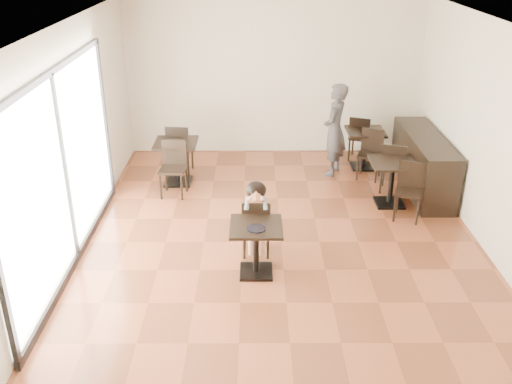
{
  "coord_description": "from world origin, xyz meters",
  "views": [
    {
      "loc": [
        -0.41,
        -7.56,
        4.28
      ],
      "look_at": [
        -0.38,
        -0.36,
        1.0
      ],
      "focal_mm": 40.0,
      "sensor_mm": 36.0,
      "label": 1
    }
  ],
  "objects_px": {
    "chair_back_a": "(360,138)",
    "cafe_table_mid": "(391,183)",
    "adult_patron": "(335,130)",
    "chair_left_b": "(173,170)",
    "cafe_table_left": "(177,163)",
    "chair_mid_a": "(394,167)",
    "child_chair": "(256,226)",
    "cafe_table_back": "(364,149)",
    "chair_mid_b": "(409,192)",
    "chair_left_a": "(180,148)",
    "child": "(256,219)",
    "child_table": "(256,250)",
    "chair_back_b": "(370,155)"
  },
  "relations": [
    {
      "from": "adult_patron",
      "to": "chair_mid_b",
      "type": "bearing_deg",
      "value": 47.74
    },
    {
      "from": "child_chair",
      "to": "cafe_table_mid",
      "type": "height_order",
      "value": "child_chair"
    },
    {
      "from": "cafe_table_mid",
      "to": "cafe_table_left",
      "type": "distance_m",
      "value": 3.88
    },
    {
      "from": "cafe_table_mid",
      "to": "chair_mid_a",
      "type": "height_order",
      "value": "chair_mid_a"
    },
    {
      "from": "adult_patron",
      "to": "cafe_table_back",
      "type": "distance_m",
      "value": 0.87
    },
    {
      "from": "cafe_table_mid",
      "to": "cafe_table_back",
      "type": "distance_m",
      "value": 1.7
    },
    {
      "from": "child",
      "to": "chair_mid_b",
      "type": "relative_size",
      "value": 1.19
    },
    {
      "from": "chair_left_a",
      "to": "chair_left_b",
      "type": "distance_m",
      "value": 1.1
    },
    {
      "from": "child_chair",
      "to": "chair_mid_b",
      "type": "bearing_deg",
      "value": -156.18
    },
    {
      "from": "cafe_table_back",
      "to": "chair_left_a",
      "type": "relative_size",
      "value": 0.79
    },
    {
      "from": "child_chair",
      "to": "chair_mid_a",
      "type": "height_order",
      "value": "chair_mid_a"
    },
    {
      "from": "chair_back_a",
      "to": "chair_left_a",
      "type": "bearing_deg",
      "value": 32.05
    },
    {
      "from": "adult_patron",
      "to": "child",
      "type": "bearing_deg",
      "value": -5.07
    },
    {
      "from": "cafe_table_mid",
      "to": "chair_back_a",
      "type": "xyz_separation_m",
      "value": [
        -0.16,
        2.17,
        0.07
      ]
    },
    {
      "from": "cafe_table_left",
      "to": "child_chair",
      "type": "bearing_deg",
      "value": -60.51
    },
    {
      "from": "child",
      "to": "cafe_table_left",
      "type": "bearing_deg",
      "value": 119.49
    },
    {
      "from": "cafe_table_mid",
      "to": "chair_left_b",
      "type": "bearing_deg",
      "value": 174.22
    },
    {
      "from": "chair_back_a",
      "to": "cafe_table_mid",
      "type": "bearing_deg",
      "value": 115.48
    },
    {
      "from": "chair_mid_a",
      "to": "chair_back_b",
      "type": "distance_m",
      "value": 0.67
    },
    {
      "from": "chair_back_a",
      "to": "chair_left_b",
      "type": "bearing_deg",
      "value": 47.62
    },
    {
      "from": "chair_back_b",
      "to": "cafe_table_back",
      "type": "bearing_deg",
      "value": 111.28
    },
    {
      "from": "child",
      "to": "adult_patron",
      "type": "xyz_separation_m",
      "value": [
        1.5,
        3.03,
        0.33
      ]
    },
    {
      "from": "chair_mid_b",
      "to": "chair_back_a",
      "type": "distance_m",
      "value": 2.74
    },
    {
      "from": "cafe_table_mid",
      "to": "chair_back_b",
      "type": "distance_m",
      "value": 1.16
    },
    {
      "from": "adult_patron",
      "to": "chair_left_b",
      "type": "bearing_deg",
      "value": -49.82
    },
    {
      "from": "chair_left_a",
      "to": "cafe_table_back",
      "type": "bearing_deg",
      "value": -170.13
    },
    {
      "from": "child_chair",
      "to": "chair_left_b",
      "type": "relative_size",
      "value": 0.91
    },
    {
      "from": "chair_mid_b",
      "to": "chair_left_a",
      "type": "xyz_separation_m",
      "value": [
        -3.92,
        2.03,
        0.02
      ]
    },
    {
      "from": "child_chair",
      "to": "chair_back_b",
      "type": "xyz_separation_m",
      "value": [
        2.15,
        2.78,
        0.02
      ]
    },
    {
      "from": "chair_left_a",
      "to": "chair_back_a",
      "type": "height_order",
      "value": "chair_left_a"
    },
    {
      "from": "chair_left_b",
      "to": "cafe_table_mid",
      "type": "bearing_deg",
      "value": 0.71
    },
    {
      "from": "chair_left_a",
      "to": "chair_left_b",
      "type": "xyz_separation_m",
      "value": [
        0.0,
        -1.1,
        0.0
      ]
    },
    {
      "from": "chair_left_b",
      "to": "cafe_table_back",
      "type": "bearing_deg",
      "value": 26.49
    },
    {
      "from": "child_chair",
      "to": "adult_patron",
      "type": "xyz_separation_m",
      "value": [
        1.5,
        3.03,
        0.44
      ]
    },
    {
      "from": "child_table",
      "to": "chair_left_a",
      "type": "relative_size",
      "value": 0.76
    },
    {
      "from": "child_table",
      "to": "child",
      "type": "relative_size",
      "value": 0.66
    },
    {
      "from": "cafe_table_mid",
      "to": "cafe_table_back",
      "type": "bearing_deg",
      "value": 95.37
    },
    {
      "from": "cafe_table_left",
      "to": "chair_left_a",
      "type": "xyz_separation_m",
      "value": [
        0.0,
        0.55,
        0.08
      ]
    },
    {
      "from": "adult_patron",
      "to": "chair_mid_b",
      "type": "relative_size",
      "value": 1.89
    },
    {
      "from": "child_chair",
      "to": "cafe_table_left",
      "type": "distance_m",
      "value": 2.95
    },
    {
      "from": "child",
      "to": "cafe_table_back",
      "type": "relative_size",
      "value": 1.45
    },
    {
      "from": "child_chair",
      "to": "chair_mid_a",
      "type": "relative_size",
      "value": 0.95
    },
    {
      "from": "cafe_table_left",
      "to": "chair_back_a",
      "type": "height_order",
      "value": "chair_back_a"
    },
    {
      "from": "child_chair",
      "to": "cafe_table_back",
      "type": "relative_size",
      "value": 1.15
    },
    {
      "from": "adult_patron",
      "to": "chair_mid_b",
      "type": "xyz_separation_m",
      "value": [
        0.97,
        -1.94,
        -0.42
      ]
    },
    {
      "from": "child",
      "to": "child_chair",
      "type": "bearing_deg",
      "value": 0.0
    },
    {
      "from": "child_chair",
      "to": "chair_back_a",
      "type": "xyz_separation_m",
      "value": [
        2.15,
        3.81,
        0.02
      ]
    },
    {
      "from": "chair_mid_a",
      "to": "cafe_table_mid",
      "type": "bearing_deg",
      "value": 93.4
    },
    {
      "from": "child_table",
      "to": "adult_patron",
      "type": "bearing_deg",
      "value": 67.25
    },
    {
      "from": "cafe_table_mid",
      "to": "chair_left_b",
      "type": "height_order",
      "value": "chair_left_b"
    }
  ]
}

